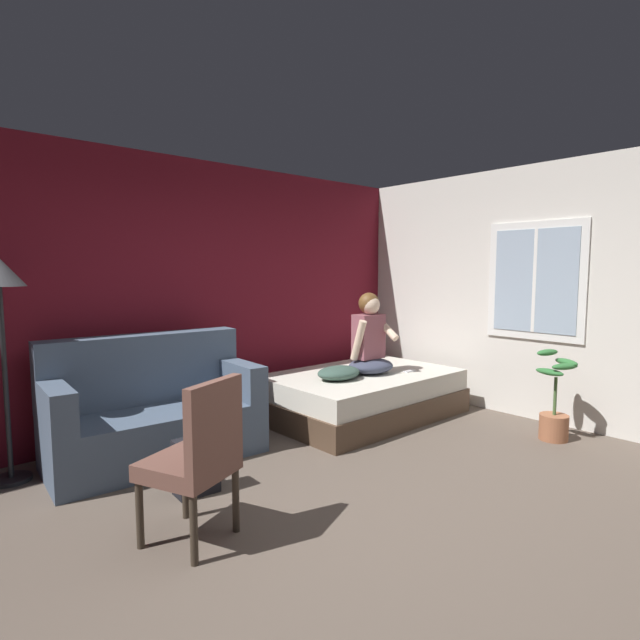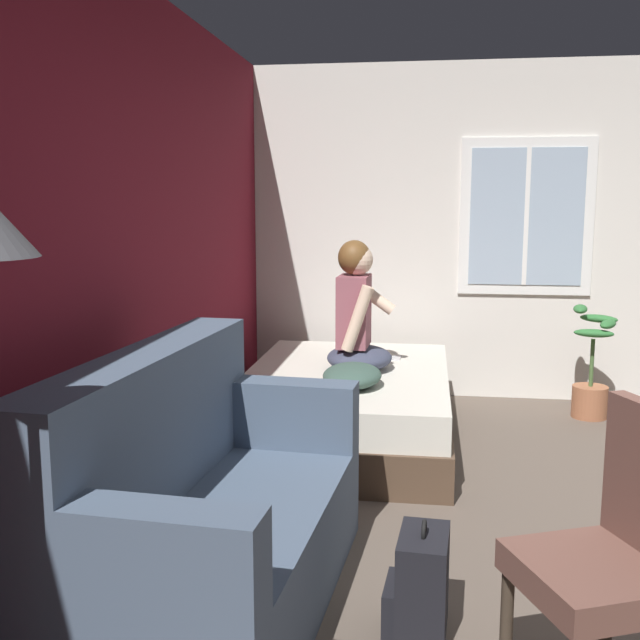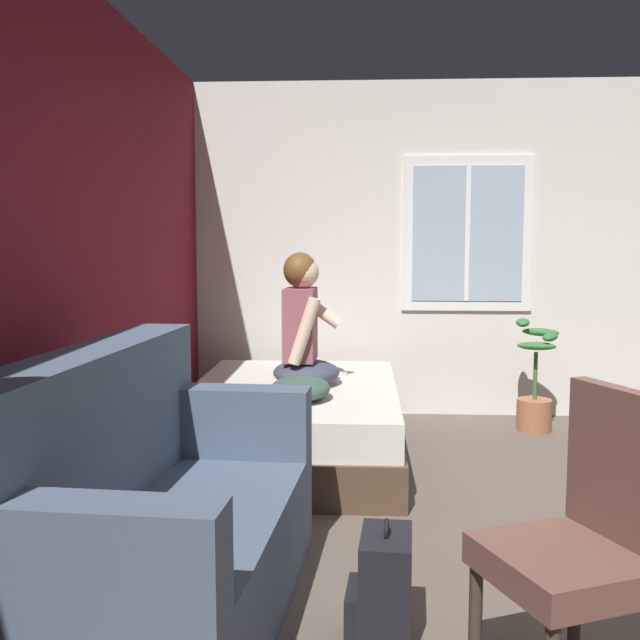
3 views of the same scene
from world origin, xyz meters
name	(u,v)px [view 2 (image 2 of 3)]	position (x,y,z in m)	size (l,w,h in m)	color
wall_back_accent	(82,261)	(0.00, 2.69, 1.35)	(11.09, 0.16, 2.70)	maroon
wall_side_with_window	(575,234)	(3.12, 0.01, 1.35)	(0.19, 6.62, 2.70)	silver
bed	(347,406)	(1.77, 1.69, 0.24)	(2.10, 1.38, 0.48)	#4C3828
couch	(203,515)	(-0.45, 2.02, 0.39)	(1.75, 0.94, 1.04)	#47566B
side_chair	(618,549)	(-0.82, 0.55, 0.53)	(0.60, 0.60, 0.98)	#382D23
person_seated	(357,317)	(1.82, 1.63, 0.84)	(0.54, 0.46, 0.88)	#383D51
backpack	(420,587)	(-0.52, 1.16, 0.19)	(0.31, 0.25, 0.46)	black
throw_pillow	(352,375)	(1.34, 1.61, 0.55)	(0.48, 0.36, 0.14)	#385147
cell_phone	(396,358)	(2.20, 1.38, 0.48)	(0.07, 0.14, 0.01)	#B7B7BC
potted_plant	(591,378)	(2.55, -0.06, 0.30)	(0.39, 0.37, 0.85)	#995B3D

